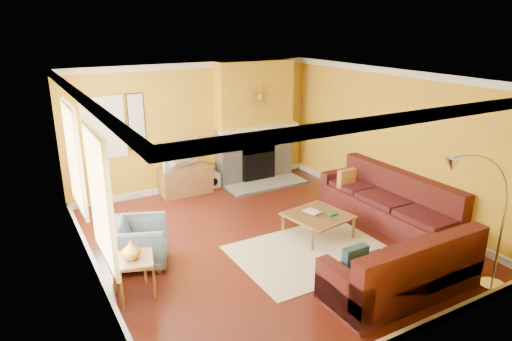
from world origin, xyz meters
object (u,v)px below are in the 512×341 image
arc_lamp (477,229)px  side_table (134,278)px  coffee_table (318,224)px  media_console (186,180)px  armchair (140,243)px  sectional_sofa (357,219)px

arc_lamp → side_table: bearing=149.8°
coffee_table → media_console: media_console is taller
side_table → media_console: bearing=58.6°
media_console → side_table: 3.85m
coffee_table → armchair: 2.98m
sectional_sofa → side_table: size_ratio=6.33×
media_console → arc_lamp: (1.80, -5.50, 0.73)m
media_console → side_table: (-2.01, -3.29, -0.01)m
sectional_sofa → media_console: (-1.59, 3.57, -0.16)m
side_table → arc_lamp: 4.46m
sectional_sofa → arc_lamp: arc_lamp is taller
armchair → side_table: (-0.32, -0.80, -0.07)m
media_console → armchair: bearing=-124.2°
coffee_table → arc_lamp: (0.55, -2.52, 0.84)m
sectional_sofa → media_console: 3.91m
coffee_table → media_console: (-1.25, 2.98, 0.11)m
media_console → armchair: armchair is taller
media_console → sectional_sofa: bearing=-66.0°
side_table → arc_lamp: bearing=-30.2°
side_table → arc_lamp: size_ratio=0.28×
media_console → armchair: (-1.69, -2.48, 0.07)m
sectional_sofa → side_table: 3.61m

